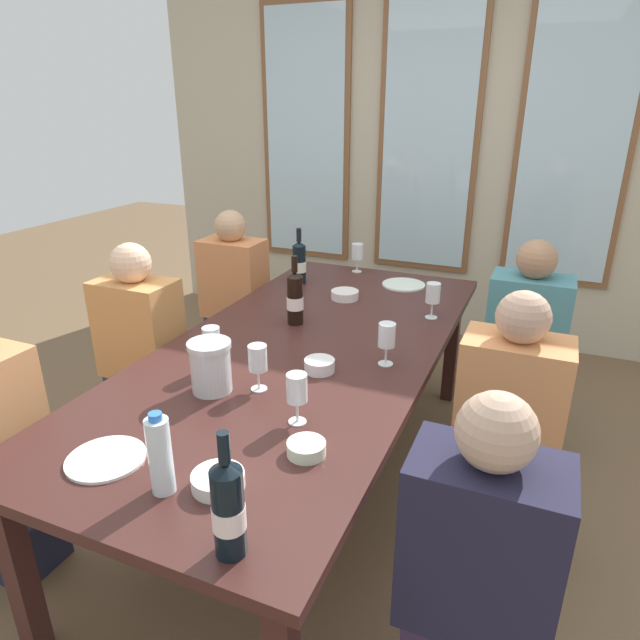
{
  "coord_description": "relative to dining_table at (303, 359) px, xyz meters",
  "views": [
    {
      "loc": [
        0.91,
        -1.96,
        1.72
      ],
      "look_at": [
        0.0,
        0.19,
        0.79
      ],
      "focal_mm": 31.16,
      "sensor_mm": 36.0,
      "label": 1
    }
  ],
  "objects": [
    {
      "name": "wine_glass_1",
      "position": [
        0.01,
        -0.41,
        0.18
      ],
      "size": [
        0.07,
        0.07,
        0.17
      ],
      "color": "white",
      "rests_on": "dining_table"
    },
    {
      "name": "metal_pitcher",
      "position": [
        -0.14,
        -0.48,
        0.16
      ],
      "size": [
        0.16,
        0.16,
        0.19
      ],
      "color": "silver",
      "rests_on": "dining_table"
    },
    {
      "name": "seated_person_2",
      "position": [
        -0.86,
        -0.02,
        -0.15
      ],
      "size": [
        0.38,
        0.24,
        1.11
      ],
      "color": "#28343F",
      "rests_on": "ground"
    },
    {
      "name": "tasting_bowl_0",
      "position": [
        0.18,
        -0.93,
        0.08
      ],
      "size": [
        0.15,
        0.15,
        0.04
      ],
      "primitive_type": "cylinder",
      "color": "white",
      "rests_on": "dining_table"
    },
    {
      "name": "wine_glass_4",
      "position": [
        0.24,
        -0.55,
        0.18
      ],
      "size": [
        0.07,
        0.07,
        0.17
      ],
      "color": "white",
      "rests_on": "dining_table"
    },
    {
      "name": "seated_person_5",
      "position": [
        0.86,
        0.78,
        -0.15
      ],
      "size": [
        0.38,
        0.24,
        1.11
      ],
      "color": "#38322E",
      "rests_on": "ground"
    },
    {
      "name": "wine_bottle_0",
      "position": [
        -0.14,
        0.22,
        0.19
      ],
      "size": [
        0.08,
        0.08,
        0.33
      ],
      "color": "black",
      "rests_on": "dining_table"
    },
    {
      "name": "seated_person_1",
      "position": [
        0.86,
        -0.8,
        -0.15
      ],
      "size": [
        0.38,
        0.24,
        1.11
      ],
      "color": "#312342",
      "rests_on": "ground"
    },
    {
      "name": "white_plate_1",
      "position": [
        0.18,
        0.97,
        0.07
      ],
      "size": [
        0.24,
        0.24,
        0.01
      ],
      "primitive_type": "cylinder",
      "color": "white",
      "rests_on": "dining_table"
    },
    {
      "name": "wine_bottle_2",
      "position": [
        0.33,
        -1.12,
        0.19
      ],
      "size": [
        0.08,
        0.08,
        0.33
      ],
      "color": "black",
      "rests_on": "dining_table"
    },
    {
      "name": "wine_glass_2",
      "position": [
        0.38,
        -0.03,
        0.18
      ],
      "size": [
        0.07,
        0.07,
        0.17
      ],
      "color": "white",
      "rests_on": "dining_table"
    },
    {
      "name": "back_wall_with_windows",
      "position": [
        0.0,
        2.18,
        0.77
      ],
      "size": [
        4.3,
        0.1,
        2.9
      ],
      "color": "#BEB59B",
      "rests_on": "ground"
    },
    {
      "name": "tasting_bowl_1",
      "position": [
        -0.05,
        0.63,
        0.08
      ],
      "size": [
        0.15,
        0.15,
        0.04
      ],
      "primitive_type": "cylinder",
      "color": "white",
      "rests_on": "dining_table"
    },
    {
      "name": "wine_glass_5",
      "position": [
        -0.15,
        1.12,
        0.18
      ],
      "size": [
        0.07,
        0.07,
        0.17
      ],
      "color": "white",
      "rests_on": "dining_table"
    },
    {
      "name": "water_bottle",
      "position": [
        0.05,
        -1.0,
        0.18
      ],
      "size": [
        0.06,
        0.06,
        0.24
      ],
      "color": "white",
      "rests_on": "dining_table"
    },
    {
      "name": "wine_glass_3",
      "position": [
        -0.23,
        -0.33,
        0.18
      ],
      "size": [
        0.07,
        0.07,
        0.17
      ],
      "color": "white",
      "rests_on": "dining_table"
    },
    {
      "name": "dining_table",
      "position": [
        0.0,
        0.0,
        0.0
      ],
      "size": [
        1.1,
        2.43,
        0.74
      ],
      "color": "#40211D",
      "rests_on": "ground"
    },
    {
      "name": "wine_bottle_1",
      "position": [
        -0.38,
        0.78,
        0.18
      ],
      "size": [
        0.08,
        0.08,
        0.32
      ],
      "color": "black",
      "rests_on": "dining_table"
    },
    {
      "name": "white_plate_0",
      "position": [
        -0.19,
        -0.96,
        0.07
      ],
      "size": [
        0.23,
        0.23,
        0.01
      ],
      "primitive_type": "cylinder",
      "color": "white",
      "rests_on": "dining_table"
    },
    {
      "name": "tasting_bowl_3",
      "position": [
        0.33,
        -0.7,
        0.08
      ],
      "size": [
        0.12,
        0.12,
        0.04
      ],
      "primitive_type": "cylinder",
      "color": "white",
      "rests_on": "dining_table"
    },
    {
      "name": "tasting_bowl_2",
      "position": [
        0.16,
        -0.19,
        0.09
      ],
      "size": [
        0.12,
        0.12,
        0.05
      ],
      "primitive_type": "cylinder",
      "color": "white",
      "rests_on": "dining_table"
    },
    {
      "name": "wine_glass_0",
      "position": [
        0.43,
        0.54,
        0.18
      ],
      "size": [
        0.07,
        0.07,
        0.17
      ],
      "color": "white",
      "rests_on": "dining_table"
    },
    {
      "name": "seated_person_3",
      "position": [
        0.86,
        -0.03,
        -0.15
      ],
      "size": [
        0.38,
        0.24,
        1.11
      ],
      "color": "#383A42",
      "rests_on": "ground"
    },
    {
      "name": "ground_plane",
      "position": [
        0.0,
        0.0,
        -0.68
      ],
      "size": [
        12.0,
        12.0,
        0.0
      ],
      "primitive_type": "plane",
      "color": "brown"
    },
    {
      "name": "seated_person_4",
      "position": [
        -0.86,
        0.85,
        -0.15
      ],
      "size": [
        0.38,
        0.24,
        1.11
      ],
      "color": "#303231",
      "rests_on": "ground"
    }
  ]
}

